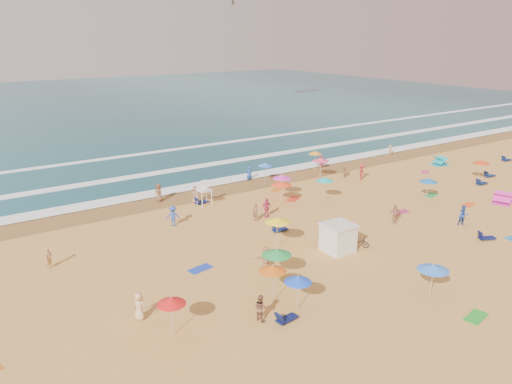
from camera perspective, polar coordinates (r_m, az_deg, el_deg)
ground at (r=43.43m, az=7.40°, el=-3.28°), size 220.00×220.00×0.00m
ocean at (r=118.46m, az=-20.61°, el=9.11°), size 220.00×140.00×0.18m
wet_sand at (r=52.91m, az=-1.49°, el=0.73°), size 220.00×220.00×0.00m
surf_foam at (r=60.25m, az=-5.99°, el=2.85°), size 200.00×18.70×0.05m
cabana at (r=37.44m, az=9.36°, el=-5.24°), size 2.00×2.00×2.00m
cabana_roof at (r=37.05m, az=9.44°, el=-3.73°), size 2.20×2.20×0.12m
bicycle at (r=38.72m, az=11.69°, el=-5.52°), size 1.08×1.71×0.85m
lifeguard_stand at (r=46.70m, az=-5.93°, el=-0.35°), size 1.20×1.20×2.10m
beach_umbrellas at (r=42.97m, az=7.28°, el=-0.50°), size 70.31×27.74×0.78m
loungers at (r=45.12m, az=13.57°, el=-2.60°), size 62.54×21.35×0.34m
towels at (r=43.63m, az=12.23°, el=-3.43°), size 49.08×27.40×0.03m
popup_tents at (r=58.98m, az=23.02°, el=1.69°), size 9.65×14.57×1.20m
beachgoers at (r=46.30m, az=4.23°, el=-0.78°), size 46.15×24.57×2.13m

